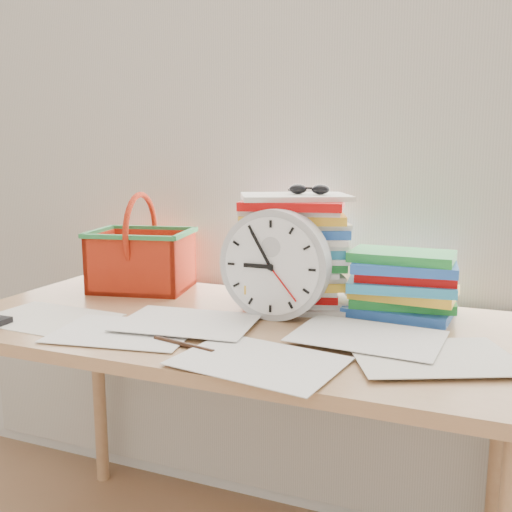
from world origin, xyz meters
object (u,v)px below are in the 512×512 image
at_px(paper_stack, 292,251).
at_px(clock, 275,265).
at_px(book_stack, 404,283).
at_px(desk, 231,349).
at_px(basket, 141,243).

relative_size(paper_stack, clock, 1.11).
relative_size(clock, book_stack, 0.99).
xyz_separation_m(desk, book_stack, (0.40, 0.21, 0.16)).
bearing_deg(desk, clock, 30.84).
xyz_separation_m(clock, basket, (-0.49, 0.15, 0.01)).
distance_m(book_stack, basket, 0.79).
height_order(clock, basket, basket).
distance_m(desk, basket, 0.50).
bearing_deg(paper_stack, clock, -89.75).
relative_size(desk, paper_stack, 4.52).
distance_m(clock, basket, 0.51).
xyz_separation_m(book_stack, basket, (-0.79, -0.00, 0.06)).
bearing_deg(desk, book_stack, 28.28).
height_order(book_stack, basket, basket).
relative_size(desk, basket, 4.80).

